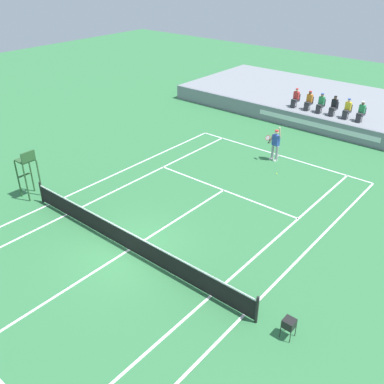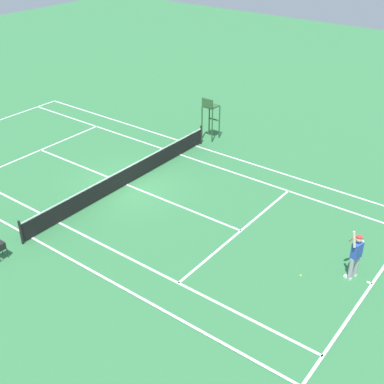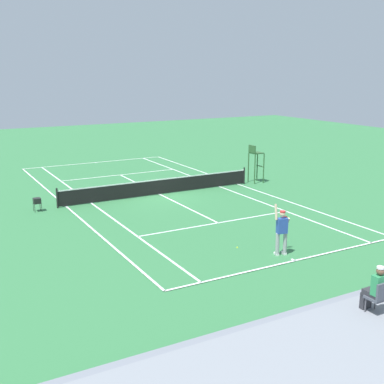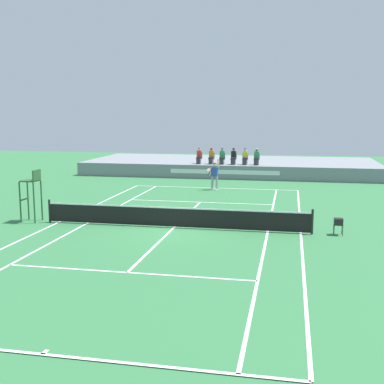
{
  "view_description": "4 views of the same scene",
  "coord_description": "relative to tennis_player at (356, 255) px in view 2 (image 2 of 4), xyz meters",
  "views": [
    {
      "loc": [
        10.75,
        -8.98,
        10.4
      ],
      "look_at": [
        0.03,
        3.91,
        1.0
      ],
      "focal_mm": 40.17,
      "sensor_mm": 36.0,
      "label": 1
    },
    {
      "loc": [
        14.97,
        15.23,
        11.84
      ],
      "look_at": [
        0.03,
        3.91,
        1.0
      ],
      "focal_mm": 47.66,
      "sensor_mm": 36.0,
      "label": 2
    },
    {
      "loc": [
        11.95,
        25.38,
        6.98
      ],
      "look_at": [
        0.03,
        3.91,
        1.0
      ],
      "focal_mm": 46.36,
      "sensor_mm": 36.0,
      "label": 3
    },
    {
      "loc": [
        4.98,
        -20.78,
        5.02
      ],
      "look_at": [
        0.03,
        3.91,
        1.0
      ],
      "focal_mm": 46.28,
      "sensor_mm": 36.0,
      "label": 4
    }
  ],
  "objects": [
    {
      "name": "court",
      "position": [
        -0.08,
        -11.15,
        -0.98
      ],
      "size": [
        11.08,
        23.88,
        0.03
      ],
      "color": "#337542",
      "rests_on": "ground"
    },
    {
      "name": "ground_plane",
      "position": [
        -0.08,
        -11.15,
        -0.99
      ],
      "size": [
        80.0,
        80.0,
        0.0
      ],
      "primitive_type": "plane",
      "color": "#337542"
    },
    {
      "name": "net",
      "position": [
        -0.08,
        -11.15,
        -0.47
      ],
      "size": [
        11.98,
        0.1,
        1.07
      ],
      "color": "black",
      "rests_on": "ground"
    },
    {
      "name": "umpire_chair",
      "position": [
        -6.87,
        -11.15,
        0.56
      ],
      "size": [
        0.77,
        0.77,
        2.44
      ],
      "color": "#2D562D",
      "rests_on": "ground"
    },
    {
      "name": "tennis_player",
      "position": [
        0.0,
        0.0,
        0.0
      ],
      "size": [
        0.83,
        0.61,
        2.08
      ],
      "color": "#9E9EA3",
      "rests_on": "ground"
    },
    {
      "name": "tennis_ball",
      "position": [
        1.04,
        -1.48,
        -0.96
      ],
      "size": [
        0.07,
        0.07,
        0.07
      ],
      "primitive_type": "sphere",
      "color": "#D1E533",
      "rests_on": "ground"
    }
  ]
}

